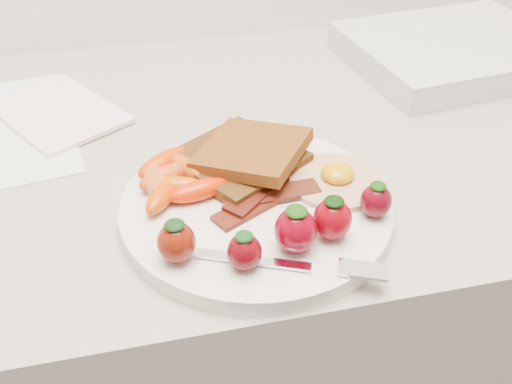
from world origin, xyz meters
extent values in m
cube|color=gray|center=(0.00, 1.70, 0.45)|extent=(2.00, 0.60, 0.90)
cylinder|color=silver|center=(-0.02, 1.54, 0.91)|extent=(0.27, 0.27, 0.02)
cube|color=black|center=(-0.02, 1.60, 0.93)|extent=(0.16, 0.16, 0.01)
cube|color=#451F0E|center=(-0.01, 1.60, 0.94)|extent=(0.14, 0.14, 0.02)
cylinder|color=beige|center=(0.07, 1.55, 0.92)|extent=(0.13, 0.13, 0.01)
ellipsoid|color=#CD9302|center=(0.07, 1.55, 0.93)|extent=(0.05, 0.05, 0.02)
cube|color=black|center=(-0.02, 1.53, 0.92)|extent=(0.10, 0.07, 0.00)
cube|color=#350404|center=(0.00, 1.54, 0.92)|extent=(0.10, 0.03, 0.00)
cube|color=black|center=(-0.01, 1.55, 0.92)|extent=(0.09, 0.08, 0.00)
ellipsoid|color=#C94213|center=(-0.10, 1.59, 0.93)|extent=(0.06, 0.05, 0.02)
ellipsoid|color=#C34A02|center=(-0.09, 1.56, 0.93)|extent=(0.06, 0.04, 0.02)
ellipsoid|color=#D13A00|center=(-0.11, 1.56, 0.93)|extent=(0.05, 0.07, 0.02)
ellipsoid|color=#BA4B0B|center=(-0.08, 1.60, 0.93)|extent=(0.04, 0.06, 0.02)
ellipsoid|color=#D73300|center=(-0.10, 1.61, 0.93)|extent=(0.07, 0.06, 0.02)
ellipsoid|color=red|center=(-0.07, 1.55, 0.93)|extent=(0.07, 0.04, 0.02)
ellipsoid|color=#DA511A|center=(-0.11, 1.58, 0.93)|extent=(0.03, 0.07, 0.02)
ellipsoid|color=#651405|center=(-0.10, 1.47, 0.94)|extent=(0.03, 0.03, 0.04)
ellipsoid|color=black|center=(-0.10, 1.47, 0.96)|extent=(0.02, 0.02, 0.01)
ellipsoid|color=#540309|center=(-0.05, 1.45, 0.93)|extent=(0.03, 0.03, 0.03)
ellipsoid|color=#0F3A10|center=(-0.05, 1.45, 0.95)|extent=(0.02, 0.02, 0.01)
ellipsoid|color=#710010|center=(0.00, 1.46, 0.94)|extent=(0.04, 0.04, 0.04)
ellipsoid|color=#143F07|center=(0.00, 1.46, 0.96)|extent=(0.02, 0.02, 0.01)
ellipsoid|color=#77010B|center=(0.04, 1.47, 0.94)|extent=(0.04, 0.04, 0.04)
ellipsoid|color=black|center=(0.04, 1.47, 0.96)|extent=(0.02, 0.02, 0.01)
ellipsoid|color=#52030F|center=(0.09, 1.49, 0.93)|extent=(0.03, 0.03, 0.03)
ellipsoid|color=#0D3D05|center=(0.09, 1.49, 0.95)|extent=(0.02, 0.02, 0.01)
cube|color=silver|center=(-0.04, 1.45, 0.92)|extent=(0.10, 0.05, 0.00)
cube|color=silver|center=(0.05, 1.42, 0.92)|extent=(0.05, 0.03, 0.00)
cube|color=white|center=(-0.22, 1.79, 0.91)|extent=(0.19, 0.21, 0.01)
cube|color=silver|center=(0.35, 1.82, 0.92)|extent=(0.33, 0.28, 0.04)
camera|label=1|loc=(-0.12, 1.10, 1.27)|focal=40.00mm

